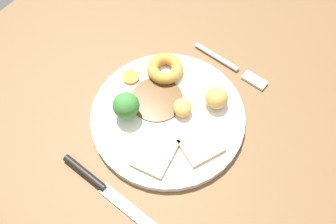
{
  "coord_description": "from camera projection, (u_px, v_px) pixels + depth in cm",
  "views": [
    {
      "loc": [
        25.5,
        20.96,
        64.13
      ],
      "look_at": [
        -1.52,
        0.6,
        6.0
      ],
      "focal_mm": 42.99,
      "sensor_mm": 36.0,
      "label": 1
    }
  ],
  "objects": [
    {
      "name": "dining_table",
      "position": [
        160.0,
        128.0,
        0.7
      ],
      "size": [
        120.0,
        84.0,
        3.6
      ],
      "primitive_type": "cube",
      "color": "brown",
      "rests_on": "ground"
    },
    {
      "name": "broccoli_floret",
      "position": [
        126.0,
        106.0,
        0.66
      ],
      "size": [
        4.49,
        4.49,
        5.2
      ],
      "color": "#8CB766",
      "rests_on": "dinner_plate"
    },
    {
      "name": "meat_slice_main",
      "position": [
        201.0,
        146.0,
        0.65
      ],
      "size": [
        7.85,
        7.37,
        0.8
      ],
      "primitive_type": "cube",
      "rotation": [
        0.0,
        0.0,
        5.87
      ],
      "color": "tan",
      "rests_on": "dinner_plate"
    },
    {
      "name": "fork",
      "position": [
        233.0,
        67.0,
        0.74
      ],
      "size": [
        2.14,
        15.29,
        0.9
      ],
      "rotation": [
        0.0,
        0.0,
        1.54
      ],
      "color": "silver",
      "rests_on": "dining_table"
    },
    {
      "name": "carrot_coin_front",
      "position": [
        131.0,
        77.0,
        0.72
      ],
      "size": [
        2.9,
        2.9,
        0.61
      ],
      "primitive_type": "cylinder",
      "color": "orange",
      "rests_on": "dinner_plate"
    },
    {
      "name": "dinner_plate",
      "position": [
        168.0,
        117.0,
        0.69
      ],
      "size": [
        26.24,
        26.24,
        1.4
      ],
      "primitive_type": "cylinder",
      "color": "white",
      "rests_on": "dining_table"
    },
    {
      "name": "gravy_pool",
      "position": [
        157.0,
        99.0,
        0.7
      ],
      "size": [
        9.1,
        9.1,
        0.3
      ],
      "primitive_type": "cylinder",
      "color": "#563819",
      "rests_on": "dinner_plate"
    },
    {
      "name": "knife",
      "position": [
        100.0,
        185.0,
        0.63
      ],
      "size": [
        1.94,
        18.53,
        1.2
      ],
      "rotation": [
        0.0,
        0.0,
        1.55
      ],
      "color": "black",
      "rests_on": "dining_table"
    },
    {
      "name": "roast_potato_left",
      "position": [
        217.0,
        98.0,
        0.68
      ],
      "size": [
        4.25,
        4.25,
        3.61
      ],
      "primitive_type": "ellipsoid",
      "rotation": [
        0.0,
        0.0,
        0.1
      ],
      "color": "tan",
      "rests_on": "dinner_plate"
    },
    {
      "name": "meat_slice_under",
      "position": [
        155.0,
        153.0,
        0.64
      ],
      "size": [
        8.14,
        6.98,
        0.8
      ],
      "primitive_type": "cube",
      "rotation": [
        0.0,
        0.0,
        3.33
      ],
      "color": "tan",
      "rests_on": "dinner_plate"
    },
    {
      "name": "roast_potato_right",
      "position": [
        182.0,
        108.0,
        0.67
      ],
      "size": [
        4.67,
        4.65,
        2.59
      ],
      "primitive_type": "ellipsoid",
      "rotation": [
        0.0,
        0.0,
        0.75
      ],
      "color": "tan",
      "rests_on": "dinner_plate"
    },
    {
      "name": "yorkshire_pudding",
      "position": [
        165.0,
        68.0,
        0.72
      ],
      "size": [
        6.54,
        6.54,
        2.12
      ],
      "primitive_type": "torus",
      "color": "#C68938",
      "rests_on": "dinner_plate"
    }
  ]
}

